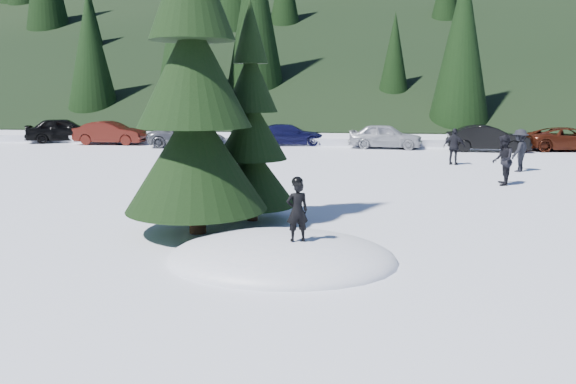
# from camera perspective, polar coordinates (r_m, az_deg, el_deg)

# --- Properties ---
(ground) EXTENTS (200.00, 200.00, 0.00)m
(ground) POSITION_cam_1_polar(r_m,az_deg,el_deg) (10.91, -0.65, -6.89)
(ground) COLOR white
(ground) RESTS_ON ground
(snow_mound) EXTENTS (4.48, 3.52, 0.96)m
(snow_mound) POSITION_cam_1_polar(r_m,az_deg,el_deg) (10.91, -0.65, -6.89)
(snow_mound) COLOR silver
(snow_mound) RESTS_ON ground
(forest_hillside) EXTENTS (200.00, 60.00, 25.00)m
(forest_hillside) POSITION_cam_1_polar(r_m,az_deg,el_deg) (64.99, 6.46, 18.51)
(forest_hillside) COLOR black
(forest_hillside) RESTS_ON ground
(spruce_tall) EXTENTS (3.20, 3.20, 8.60)m
(spruce_tall) POSITION_cam_1_polar(r_m,az_deg,el_deg) (12.66, -9.57, 10.60)
(spruce_tall) COLOR #312010
(spruce_tall) RESTS_ON ground
(spruce_short) EXTENTS (2.20, 2.20, 5.37)m
(spruce_short) POSITION_cam_1_polar(r_m,az_deg,el_deg) (13.82, -3.73, 5.64)
(spruce_short) COLOR #312010
(spruce_short) RESTS_ON ground
(child_skier) EXTENTS (0.48, 0.40, 1.13)m
(child_skier) POSITION_cam_1_polar(r_m,az_deg,el_deg) (10.30, 0.94, -1.93)
(child_skier) COLOR black
(child_skier) RESTS_ON snow_mound
(adult_0) EXTENTS (0.80, 0.94, 1.72)m
(adult_0) POSITION_cam_1_polar(r_m,az_deg,el_deg) (20.52, 20.97, 3.04)
(adult_0) COLOR black
(adult_0) RESTS_ON ground
(adult_1) EXTENTS (1.01, 0.70, 1.58)m
(adult_1) POSITION_cam_1_polar(r_m,az_deg,el_deg) (25.45, 16.54, 4.44)
(adult_1) COLOR black
(adult_1) RESTS_ON ground
(adult_2) EXTENTS (1.16, 1.25, 1.70)m
(adult_2) POSITION_cam_1_polar(r_m,az_deg,el_deg) (24.21, 22.46, 3.93)
(adult_2) COLOR black
(adult_2) RESTS_ON ground
(car_0) EXTENTS (4.82, 3.49, 1.52)m
(car_0) POSITION_cam_1_polar(r_m,az_deg,el_deg) (37.66, -21.78, 5.88)
(car_0) COLOR black
(car_0) RESTS_ON ground
(car_1) EXTENTS (4.20, 1.57, 1.37)m
(car_1) POSITION_cam_1_polar(r_m,az_deg,el_deg) (35.21, -17.58, 5.74)
(car_1) COLOR #3F110B
(car_1) RESTS_ON ground
(car_2) EXTENTS (4.78, 3.22, 1.22)m
(car_2) POSITION_cam_1_polar(r_m,az_deg,el_deg) (32.91, -10.26, 5.63)
(car_2) COLOR #575960
(car_2) RESTS_ON ground
(car_3) EXTENTS (4.49, 2.47, 1.23)m
(car_3) POSITION_cam_1_polar(r_m,az_deg,el_deg) (33.11, 0.10, 5.84)
(car_3) COLOR black
(car_3) RESTS_ON ground
(car_4) EXTENTS (4.20, 2.12, 1.37)m
(car_4) POSITION_cam_1_polar(r_m,az_deg,el_deg) (31.75, 9.87, 5.62)
(car_4) COLOR #9EA0A7
(car_4) RESTS_ON ground
(car_5) EXTENTS (4.21, 1.57, 1.38)m
(car_5) POSITION_cam_1_polar(r_m,az_deg,el_deg) (31.56, 19.62, 5.15)
(car_5) COLOR black
(car_5) RESTS_ON ground
(car_6) EXTENTS (4.62, 2.37, 1.25)m
(car_6) POSITION_cam_1_polar(r_m,az_deg,el_deg) (33.63, 26.64, 4.82)
(car_6) COLOR #3E160B
(car_6) RESTS_ON ground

